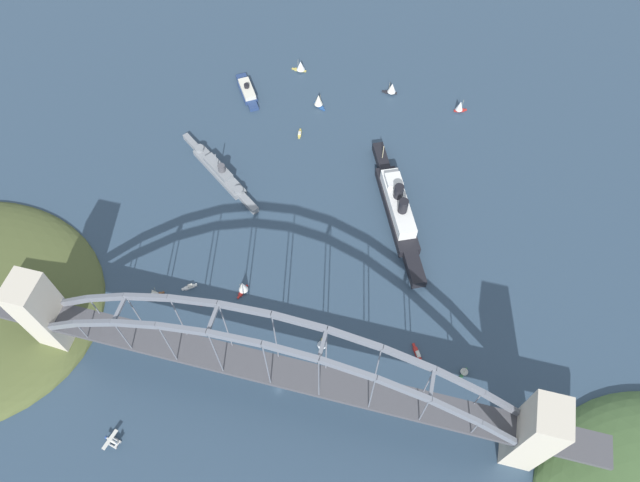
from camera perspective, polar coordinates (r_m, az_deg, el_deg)
ground_plane at (r=276.54m, az=-4.16°, el=-14.55°), size 1400.00×1400.00×0.00m
harbor_arch_bridge at (r=249.35m, az=-4.58°, el=-12.52°), size 279.28×16.46×71.27m
ocean_liner at (r=319.50m, az=7.74°, el=3.37°), size 45.62×91.34×21.08m
naval_cruiser at (r=341.23m, az=-10.00°, el=6.88°), size 61.56×46.84×17.08m
harbor_ferry_steamer at (r=386.29m, az=-7.28°, el=14.68°), size 24.03×32.07×7.58m
seaplane_taxiing_near_bridge at (r=282.80m, az=-20.04°, el=-18.24°), size 7.51×9.71×5.07m
small_boat_0 at (r=302.88m, az=-16.26°, el=-4.98°), size 7.01×6.58×8.53m
small_boat_1 at (r=398.28m, az=-1.96°, el=17.07°), size 10.08×5.75×8.92m
small_boat_2 at (r=284.69m, az=9.70°, el=-11.04°), size 6.48×9.84×2.46m
small_boat_3 at (r=373.41m, az=-0.14°, el=13.87°), size 8.95×8.04×10.16m
small_boat_4 at (r=303.62m, az=-12.87°, el=-4.47°), size 7.27×5.63×2.35m
small_boat_5 at (r=384.71m, az=7.17°, el=14.89°), size 9.79×5.57×9.11m
small_boat_6 at (r=358.86m, az=-2.04°, el=10.67°), size 2.54×7.58×2.14m
small_boat_7 at (r=294.77m, az=-7.72°, el=-4.54°), size 6.00×8.76×9.27m
small_boat_8 at (r=380.68m, az=13.80°, el=12.94°), size 8.14×5.91×9.18m
small_boat_9 at (r=283.91m, az=14.27°, el=-12.41°), size 4.91×6.57×6.40m
small_boat_10 at (r=279.81m, az=0.22°, el=-10.13°), size 4.78×8.37×7.97m
channel_marker_buoy at (r=297.61m, az=-11.77°, el=-6.10°), size 2.20×2.20×2.75m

